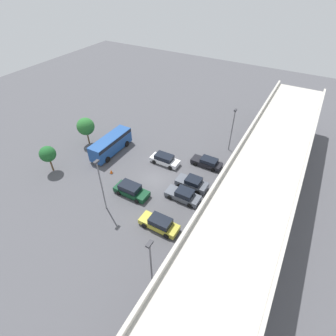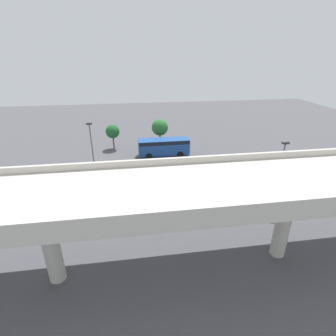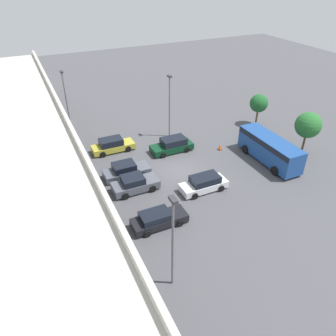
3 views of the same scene
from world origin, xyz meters
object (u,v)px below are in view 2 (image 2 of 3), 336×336
at_px(parked_car_3, 149,202).
at_px(tree_front_centre, 113,132).
at_px(parked_car_2, 173,200).
at_px(traffic_cone, 138,163).
at_px(parked_car_5, 95,205).
at_px(shuttle_bus, 164,146).
at_px(lamp_post_mid_lot, 280,169).
at_px(lamp_post_by_overpass, 3,193).
at_px(tree_front_left, 160,127).
at_px(parked_car_1, 186,175).
at_px(lamp_post_near_aisle, 92,147).
at_px(parked_car_0, 220,197).
at_px(parked_car_4, 123,177).

xyz_separation_m(parked_car_3, tree_front_centre, (4.44, -19.82, 2.33)).
xyz_separation_m(parked_car_2, traffic_cone, (3.30, -11.73, -0.41)).
relative_size(parked_car_5, shuttle_bus, 0.60).
distance_m(lamp_post_mid_lot, lamp_post_by_overpass, 26.40).
bearing_deg(tree_front_left, parked_car_5, 64.71).
height_order(shuttle_bus, lamp_post_mid_lot, lamp_post_mid_lot).
bearing_deg(parked_car_1, parked_car_3, -41.93).
bearing_deg(tree_front_left, lamp_post_mid_lot, 115.19).
xyz_separation_m(lamp_post_near_aisle, lamp_post_mid_lot, (-20.22, 9.31, -0.17)).
height_order(parked_car_0, shuttle_bus, shuttle_bus).
distance_m(parked_car_2, tree_front_left, 20.32).
distance_m(parked_car_5, lamp_post_near_aisle, 8.51).
bearing_deg(lamp_post_mid_lot, tree_front_centre, -49.28).
height_order(parked_car_0, lamp_post_by_overpass, lamp_post_by_overpass).
height_order(lamp_post_by_overpass, traffic_cone, lamp_post_by_overpass).
bearing_deg(lamp_post_by_overpass, lamp_post_mid_lot, -176.41).
bearing_deg(traffic_cone, tree_front_left, -117.51).
distance_m(parked_car_2, lamp_post_near_aisle, 12.58).
bearing_deg(shuttle_bus, traffic_cone, -142.11).
xyz_separation_m(parked_car_0, tree_front_centre, (12.54, -19.79, 2.38)).
height_order(parked_car_2, lamp_post_by_overpass, lamp_post_by_overpass).
xyz_separation_m(shuttle_bus, lamp_post_by_overpass, (16.21, 18.19, 2.99)).
xyz_separation_m(parked_car_4, lamp_post_near_aisle, (3.64, -1.35, 3.75)).
relative_size(parked_car_0, parked_car_3, 1.00).
bearing_deg(traffic_cone, parked_car_0, 126.86).
height_order(parked_car_5, traffic_cone, parked_car_5).
height_order(parked_car_2, tree_front_centre, tree_front_centre).
xyz_separation_m(parked_car_0, lamp_post_by_overpass, (20.60, 3.11, 4.00)).
distance_m(parked_car_0, parked_car_1, 6.55).
xyz_separation_m(parked_car_5, shuttle_bus, (-9.36, -14.81, 0.91)).
relative_size(parked_car_1, lamp_post_by_overpass, 0.58).
xyz_separation_m(lamp_post_by_overpass, tree_front_left, (-16.22, -23.18, -1.31)).
height_order(parked_car_0, tree_front_centre, tree_front_centre).
bearing_deg(tree_front_left, traffic_cone, 62.49).
xyz_separation_m(parked_car_2, parked_car_5, (8.29, -0.31, 0.01)).
distance_m(lamp_post_near_aisle, lamp_post_by_overpass, 12.56).
bearing_deg(parked_car_0, lamp_post_mid_lot, -104.27).
height_order(tree_front_left, tree_front_centre, tree_front_left).
bearing_deg(parked_car_4, tree_front_left, 154.56).
bearing_deg(tree_front_left, parked_car_2, 86.95).
height_order(parked_car_1, parked_car_2, parked_car_2).
bearing_deg(shuttle_bus, parked_car_5, -122.28).
bearing_deg(parked_car_3, traffic_cone, 3.19).
distance_m(parked_car_0, tree_front_left, 20.72).
bearing_deg(lamp_post_near_aisle, shuttle_bus, -144.41).
relative_size(parked_car_0, parked_car_2, 1.06).
bearing_deg(lamp_post_by_overpass, traffic_cone, -128.70).
height_order(lamp_post_near_aisle, tree_front_left, lamp_post_near_aisle).
distance_m(parked_car_0, traffic_cone, 14.59).
height_order(parked_car_3, parked_car_4, parked_car_4).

